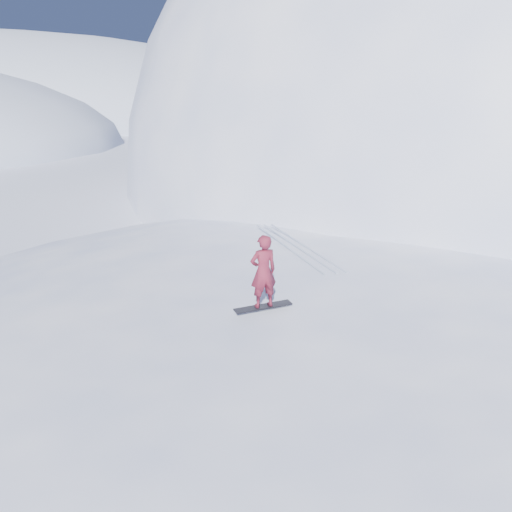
{
  "coord_description": "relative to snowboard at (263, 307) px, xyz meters",
  "views": [
    {
      "loc": [
        -5.47,
        -11.66,
        8.11
      ],
      "look_at": [
        -2.99,
        1.19,
        3.5
      ],
      "focal_mm": 35.0,
      "sensor_mm": 36.0,
      "label": 1
    }
  ],
  "objects": [
    {
      "name": "snowboard",
      "position": [
        0.0,
        0.0,
        0.0
      ],
      "size": [
        1.63,
        0.61,
        0.03
      ],
      "primitive_type": "cube",
      "rotation": [
        0.0,
        0.0,
        0.19
      ],
      "color": "black",
      "rests_on": "near_ridge"
    },
    {
      "name": "wind_bumps",
      "position": [
        2.43,
        1.93,
        -2.41
      ],
      "size": [
        16.0,
        14.4,
        1.0
      ],
      "color": "white",
      "rests_on": "ground"
    },
    {
      "name": "ground",
      "position": [
        2.99,
        -0.19,
        -2.41
      ],
      "size": [
        400.0,
        400.0,
        0.0
      ],
      "primitive_type": "plane",
      "color": "white",
      "rests_on": "ground"
    },
    {
      "name": "snowboarder",
      "position": [
        0.0,
        0.0,
        1.01
      ],
      "size": [
        0.8,
        0.61,
        1.98
      ],
      "primitive_type": "imported",
      "rotation": [
        0.0,
        0.0,
        3.34
      ],
      "color": "maroon",
      "rests_on": "snowboard"
    },
    {
      "name": "board_tracks",
      "position": [
        2.21,
        4.9,
        0.01
      ],
      "size": [
        1.77,
        5.93,
        0.04
      ],
      "color": "silver",
      "rests_on": "ground"
    },
    {
      "name": "near_ridge",
      "position": [
        3.99,
        2.81,
        -2.41
      ],
      "size": [
        36.0,
        28.0,
        4.8
      ],
      "primitive_type": "ellipsoid",
      "color": "white",
      "rests_on": "ground"
    },
    {
      "name": "summit_peak",
      "position": [
        24.99,
        25.81,
        -2.41
      ],
      "size": [
        60.0,
        56.0,
        56.0
      ],
      "primitive_type": "ellipsoid",
      "color": "white",
      "rests_on": "ground"
    },
    {
      "name": "peak_shoulder",
      "position": [
        12.99,
        19.81,
        -2.41
      ],
      "size": [
        28.0,
        24.0,
        18.0
      ],
      "primitive_type": "ellipsoid",
      "color": "white",
      "rests_on": "ground"
    }
  ]
}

